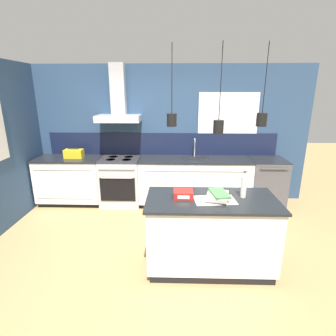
{
  "coord_description": "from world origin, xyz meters",
  "views": [
    {
      "loc": [
        0.26,
        -3.05,
        2.13
      ],
      "look_at": [
        0.15,
        0.6,
        1.05
      ],
      "focal_mm": 28.0,
      "sensor_mm": 36.0,
      "label": 1
    }
  ],
  "objects_px": {
    "dishwasher": "(266,182)",
    "red_supply_box": "(183,194)",
    "bottle_on_island": "(244,186)",
    "book_stack": "(218,196)",
    "yellow_toolbox": "(74,154)",
    "oven_range": "(121,181)"
  },
  "relations": [
    {
      "from": "oven_range",
      "to": "yellow_toolbox",
      "type": "bearing_deg",
      "value": 179.71
    },
    {
      "from": "book_stack",
      "to": "red_supply_box",
      "type": "xyz_separation_m",
      "value": [
        -0.4,
        0.04,
        -0.0
      ]
    },
    {
      "from": "red_supply_box",
      "to": "yellow_toolbox",
      "type": "xyz_separation_m",
      "value": [
        -2.01,
        1.85,
        0.04
      ]
    },
    {
      "from": "dishwasher",
      "to": "red_supply_box",
      "type": "bearing_deg",
      "value": -131.33
    },
    {
      "from": "book_stack",
      "to": "red_supply_box",
      "type": "relative_size",
      "value": 1.64
    },
    {
      "from": "book_stack",
      "to": "red_supply_box",
      "type": "bearing_deg",
      "value": 173.66
    },
    {
      "from": "book_stack",
      "to": "yellow_toolbox",
      "type": "relative_size",
      "value": 1.11
    },
    {
      "from": "bottle_on_island",
      "to": "red_supply_box",
      "type": "bearing_deg",
      "value": -177.39
    },
    {
      "from": "oven_range",
      "to": "bottle_on_island",
      "type": "relative_size",
      "value": 2.81
    },
    {
      "from": "dishwasher",
      "to": "red_supply_box",
      "type": "xyz_separation_m",
      "value": [
        -1.62,
        -1.85,
        0.5
      ]
    },
    {
      "from": "oven_range",
      "to": "yellow_toolbox",
      "type": "xyz_separation_m",
      "value": [
        -0.86,
        0.0,
        0.54
      ]
    },
    {
      "from": "dishwasher",
      "to": "book_stack",
      "type": "bearing_deg",
      "value": -122.87
    },
    {
      "from": "bottle_on_island",
      "to": "book_stack",
      "type": "xyz_separation_m",
      "value": [
        -0.31,
        -0.08,
        -0.09
      ]
    },
    {
      "from": "bottle_on_island",
      "to": "yellow_toolbox",
      "type": "height_order",
      "value": "bottle_on_island"
    },
    {
      "from": "oven_range",
      "to": "red_supply_box",
      "type": "xyz_separation_m",
      "value": [
        1.14,
        -1.84,
        0.5
      ]
    },
    {
      "from": "book_stack",
      "to": "yellow_toolbox",
      "type": "xyz_separation_m",
      "value": [
        -2.41,
        1.89,
        0.03
      ]
    },
    {
      "from": "oven_range",
      "to": "red_supply_box",
      "type": "height_order",
      "value": "red_supply_box"
    },
    {
      "from": "dishwasher",
      "to": "bottle_on_island",
      "type": "relative_size",
      "value": 2.81
    },
    {
      "from": "red_supply_box",
      "to": "dishwasher",
      "type": "bearing_deg",
      "value": 48.67
    },
    {
      "from": "book_stack",
      "to": "yellow_toolbox",
      "type": "height_order",
      "value": "yellow_toolbox"
    },
    {
      "from": "bottle_on_island",
      "to": "red_supply_box",
      "type": "height_order",
      "value": "bottle_on_island"
    },
    {
      "from": "oven_range",
      "to": "dishwasher",
      "type": "height_order",
      "value": "same"
    }
  ]
}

